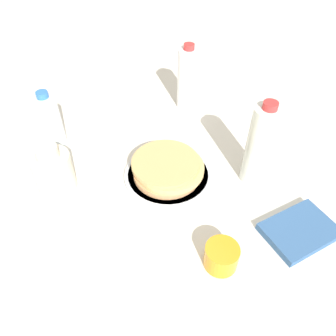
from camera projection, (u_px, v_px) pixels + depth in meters
name	position (u px, v px, depth m)	size (l,w,h in m)	color
ground_plane	(171.00, 184.00, 0.92)	(4.00, 4.00, 0.00)	silver
plate	(168.00, 175.00, 0.93)	(0.25, 0.25, 0.01)	silver
pancake_stack	(168.00, 168.00, 0.91)	(0.20, 0.20, 0.05)	tan
juice_glass	(221.00, 256.00, 0.72)	(0.08, 0.08, 0.06)	orange
cream_jug	(53.00, 171.00, 0.87)	(0.11, 0.11, 0.14)	beige
water_bottle_near	(260.00, 146.00, 0.85)	(0.07, 0.07, 0.25)	silver
water_bottle_mid	(50.00, 121.00, 0.98)	(0.07, 0.07, 0.19)	silver
water_bottle_far	(188.00, 79.00, 1.12)	(0.07, 0.07, 0.23)	white
napkin	(300.00, 231.00, 0.79)	(0.19, 0.15, 0.02)	#33598C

